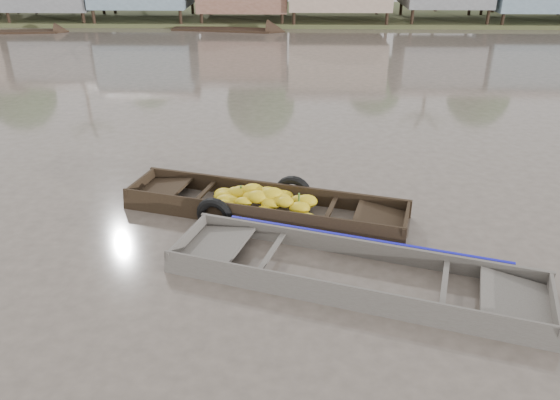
{
  "coord_description": "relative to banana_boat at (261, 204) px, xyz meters",
  "views": [
    {
      "loc": [
        -0.46,
        -9.02,
        5.86
      ],
      "look_at": [
        -0.7,
        1.04,
        0.8
      ],
      "focal_mm": 35.0,
      "sensor_mm": 36.0,
      "label": 1
    }
  ],
  "objects": [
    {
      "name": "viewer_boat",
      "position": [
        1.87,
        -2.63,
        -0.16
      ],
      "size": [
        7.1,
        3.77,
        0.55
      ],
      "rotation": [
        0.0,
        0.0,
        -0.3
      ],
      "color": "#49433E",
      "rests_on": "ground"
    },
    {
      "name": "distant_boats",
      "position": [
        9.87,
        21.22,
        -0.26
      ],
      "size": [
        45.05,
        16.01,
        0.35
      ],
      "color": "black",
      "rests_on": "ground"
    },
    {
      "name": "ground",
      "position": [
        1.16,
        -1.99,
        -0.21
      ],
      "size": [
        120.0,
        120.0,
        0.0
      ],
      "primitive_type": "plane",
      "color": "#4C433A",
      "rests_on": "ground"
    },
    {
      "name": "banana_boat",
      "position": [
        0.0,
        0.0,
        0.0
      ],
      "size": [
        6.6,
        3.17,
        0.93
      ],
      "rotation": [
        0.0,
        0.0,
        -0.27
      ],
      "color": "black",
      "rests_on": "ground"
    }
  ]
}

